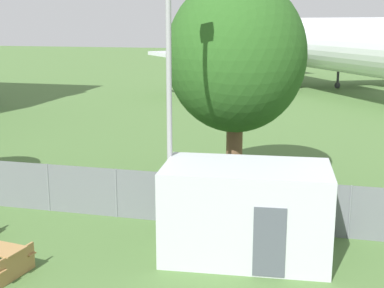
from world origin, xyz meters
TOP-DOWN VIEW (x-y plane):
  - perimeter_fence at (-0.00, 11.23)m, footprint 56.07×0.07m
  - airplane at (6.08, 47.24)m, footprint 28.78×36.48m
  - portable_cabin at (4.72, 9.22)m, footprint 4.80×2.91m
  - tree_left_of_cabin at (3.45, 14.70)m, footprint 5.15×5.15m
  - light_mast at (2.33, 9.81)m, footprint 0.44×0.44m

SIDE VIEW (x-z plane):
  - perimeter_fence at x=0.00m, z-range 0.00..1.71m
  - portable_cabin at x=4.72m, z-range 0.00..2.67m
  - airplane at x=6.08m, z-range -2.52..11.31m
  - tree_left_of_cabin at x=3.45m, z-range 1.21..9.36m
  - light_mast at x=2.33m, z-range 0.90..9.86m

